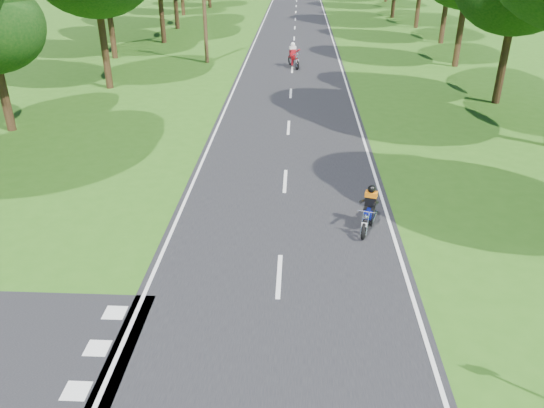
{
  "coord_description": "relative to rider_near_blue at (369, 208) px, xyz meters",
  "views": [
    {
      "loc": [
        0.37,
        -9.45,
        7.91
      ],
      "look_at": [
        -0.28,
        4.0,
        1.1
      ],
      "focal_mm": 35.0,
      "sensor_mm": 36.0,
      "label": 1
    }
  ],
  "objects": [
    {
      "name": "ground",
      "position": [
        -2.58,
        -4.67,
        -0.69
      ],
      "size": [
        160.0,
        160.0,
        0.0
      ],
      "primitive_type": "plane",
      "color": "#2A5B14",
      "rests_on": "ground"
    },
    {
      "name": "main_road",
      "position": [
        -2.58,
        45.33,
        -0.68
      ],
      "size": [
        7.0,
        140.0,
        0.02
      ],
      "primitive_type": "cube",
      "color": "black",
      "rests_on": "ground"
    },
    {
      "name": "road_markings",
      "position": [
        -2.72,
        43.45,
        -0.67
      ],
      "size": [
        7.4,
        140.0,
        0.01
      ],
      "color": "silver",
      "rests_on": "main_road"
    },
    {
      "name": "rider_far_red",
      "position": [
        -2.51,
        22.02,
        0.13
      ],
      "size": [
        1.2,
        2.04,
        1.61
      ],
      "primitive_type": null,
      "rotation": [
        0.0,
        0.0,
        0.3
      ],
      "color": "#970B0F",
      "rests_on": "main_road"
    },
    {
      "name": "telegraph_pole",
      "position": [
        -8.58,
        23.33,
        3.38
      ],
      "size": [
        1.2,
        0.26,
        8.0
      ],
      "color": "#382616",
      "rests_on": "ground"
    },
    {
      "name": "rider_near_blue",
      "position": [
        0.0,
        0.0,
        0.0
      ],
      "size": [
        0.97,
        1.7,
        1.35
      ],
      "primitive_type": null,
      "rotation": [
        0.0,
        0.0,
        -0.29
      ],
      "color": "#0D1899",
      "rests_on": "main_road"
    }
  ]
}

